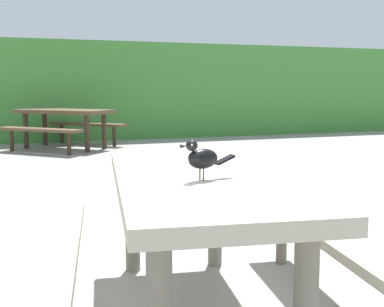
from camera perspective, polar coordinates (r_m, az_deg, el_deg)
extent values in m
cube|color=#428438|center=(11.33, -16.24, 7.05)|extent=(28.00, 1.50, 2.14)
cube|color=#B2A893|center=(2.35, 0.46, -3.08)|extent=(1.01, 1.89, 0.07)
cylinder|color=slate|center=(3.08, -7.03, -7.59)|extent=(0.09, 0.09, 0.67)
cylinder|color=slate|center=(3.16, 2.72, -7.16)|extent=(0.09, 0.09, 0.67)
cube|color=#B2A893|center=(2.39, -16.50, -10.38)|extent=(0.52, 1.73, 0.05)
cylinder|color=slate|center=(3.07, -15.16, -10.60)|extent=(0.07, 0.07, 0.39)
cube|color=#B2A893|center=(2.64, 15.68, -8.62)|extent=(0.52, 1.73, 0.05)
cylinder|color=slate|center=(3.27, 10.48, -9.32)|extent=(0.07, 0.07, 0.39)
ellipsoid|color=black|center=(2.14, 1.31, -0.63)|extent=(0.16, 0.11, 0.09)
ellipsoid|color=black|center=(2.11, 0.40, -0.54)|extent=(0.08, 0.07, 0.06)
sphere|color=black|center=(2.09, -0.03, 0.95)|extent=(0.05, 0.05, 0.05)
sphere|color=#EAE08C|center=(2.07, 0.00, 1.02)|extent=(0.01, 0.01, 0.01)
sphere|color=#EAE08C|center=(2.10, -0.59, 1.12)|extent=(0.01, 0.01, 0.01)
cone|color=black|center=(2.07, -0.98, 0.87)|extent=(0.03, 0.02, 0.02)
cube|color=black|center=(2.21, 3.87, -0.73)|extent=(0.10, 0.06, 0.04)
cylinder|color=#47423D|center=(2.13, 1.36, -2.50)|extent=(0.01, 0.01, 0.05)
cylinder|color=#47423D|center=(2.15, 0.93, -2.39)|extent=(0.01, 0.01, 0.05)
cube|color=brown|center=(9.45, -14.77, 4.80)|extent=(1.83, 1.79, 0.07)
cylinder|color=#382B1D|center=(8.84, -12.21, 2.29)|extent=(0.09, 0.09, 0.67)
cylinder|color=#382B1D|center=(9.27, -10.27, 2.59)|extent=(0.09, 0.09, 0.67)
cylinder|color=#382B1D|center=(9.73, -18.91, 2.53)|extent=(0.09, 0.09, 0.67)
cylinder|color=#382B1D|center=(10.12, -16.86, 2.81)|extent=(0.09, 0.09, 0.67)
cube|color=brown|center=(8.93, -17.52, 2.68)|extent=(1.44, 1.37, 0.05)
cylinder|color=#382B1D|center=(8.54, -14.23, 1.10)|extent=(0.07, 0.07, 0.39)
cylinder|color=#382B1D|center=(9.39, -20.40, 1.43)|extent=(0.07, 0.07, 0.39)
cube|color=brown|center=(10.02, -12.21, 3.37)|extent=(1.44, 1.37, 0.05)
cylinder|color=#382B1D|center=(9.67, -9.10, 1.99)|extent=(0.07, 0.07, 0.39)
cylinder|color=#382B1D|center=(10.43, -15.02, 2.24)|extent=(0.07, 0.07, 0.39)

